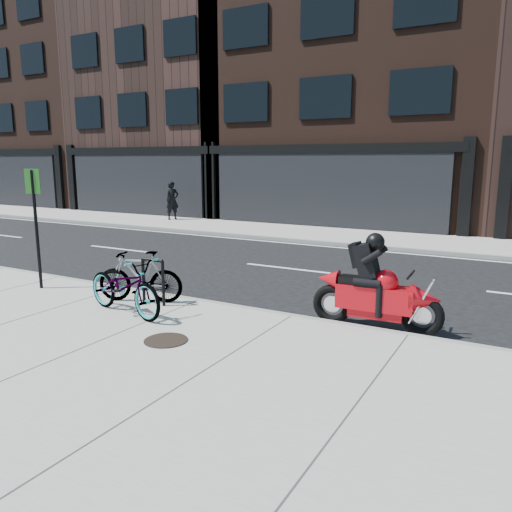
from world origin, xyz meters
The scene contains 13 objects.
ground centered at (0.00, 0.00, 0.00)m, with size 120.00×120.00×0.00m, color black.
sidewalk_near centered at (0.00, -5.00, 0.07)m, with size 60.00×6.00×0.13m, color gray.
sidewalk_far centered at (0.00, 7.75, 0.07)m, with size 60.00×3.50×0.13m, color gray.
building_west centered at (-22.00, 14.50, 6.75)m, with size 10.00×10.00×13.50m, color black.
building_midwest centered at (-12.00, 14.50, 6.00)m, with size 10.00×10.00×12.00m, color black.
building_center centered at (-2.00, 14.50, 7.25)m, with size 12.00×10.00×14.50m, color black.
bike_rack centered at (-0.58, -2.60, 0.65)m, with size 0.53×0.07×0.88m.
bicycle_front centered at (-0.61, -3.31, 0.64)m, with size 0.68×1.96×1.03m, color gray.
bicycle_rear centered at (-0.90, -2.60, 0.63)m, with size 0.47×1.66×0.99m, color gray.
motorcycle centered at (3.46, -1.59, 0.67)m, with size 2.21×0.51×1.65m.
pedestrian centered at (-8.88, 8.42, 1.00)m, with size 0.63×0.41×1.73m, color black.
manhole_cover centered at (0.87, -4.02, 0.14)m, with size 0.66×0.66×0.01m, color black.
sign_post centered at (-3.47, -2.83, 1.62)m, with size 0.33×0.13×2.50m.
Camera 1 is at (5.53, -9.59, 2.81)m, focal length 35.00 mm.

